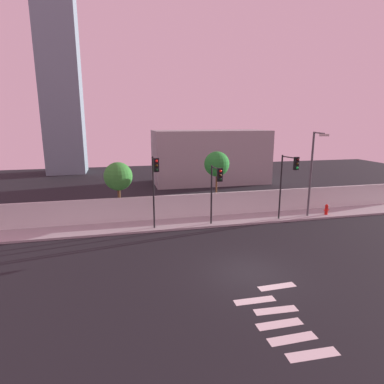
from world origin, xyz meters
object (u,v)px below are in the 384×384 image
object	(u,v)px
traffic_light_right	(216,183)
street_lamp_curbside	(313,167)
roadside_tree_leftmost	(118,177)
roadside_tree_midleft	(217,164)
traffic_light_left	(289,174)
traffic_light_center	(155,178)
fire_hydrant	(326,209)

from	to	relation	value
traffic_light_right	street_lamp_curbside	world-z (taller)	street_lamp_curbside
roadside_tree_leftmost	roadside_tree_midleft	distance (m)	7.71
traffic_light_left	traffic_light_center	distance (m)	9.59
roadside_tree_leftmost	roadside_tree_midleft	bearing A→B (deg)	0.00
traffic_light_right	roadside_tree_midleft	xyz separation A→B (m)	(1.18, 3.63, 0.78)
street_lamp_curbside	roadside_tree_leftmost	bearing A→B (deg)	168.35
traffic_light_left	traffic_light_right	size ratio (longest dim) A/B	1.14
street_lamp_curbside	fire_hydrant	bearing A→B (deg)	6.99
traffic_light_left	roadside_tree_leftmost	xyz separation A→B (m)	(-11.96, 3.61, -0.33)
traffic_light_right	traffic_light_center	bearing A→B (deg)	175.10
traffic_light_right	street_lamp_curbside	size ratio (longest dim) A/B	0.66
roadside_tree_leftmost	roadside_tree_midleft	size ratio (longest dim) A/B	0.88
traffic_light_center	traffic_light_left	bearing A→B (deg)	-2.00
traffic_light_right	roadside_tree_midleft	distance (m)	3.89
traffic_light_left	roadside_tree_leftmost	bearing A→B (deg)	163.22
traffic_light_right	traffic_light_left	bearing A→B (deg)	0.19
traffic_light_center	street_lamp_curbside	distance (m)	11.95
traffic_light_center	roadside_tree_leftmost	xyz separation A→B (m)	(-2.37, 3.27, -0.37)
traffic_light_center	traffic_light_right	world-z (taller)	traffic_light_center
fire_hydrant	roadside_tree_leftmost	distance (m)	16.46
traffic_light_right	fire_hydrant	bearing A→B (deg)	5.31
roadside_tree_midleft	street_lamp_curbside	bearing A→B (deg)	-23.98
traffic_light_center	street_lamp_curbside	bearing A→B (deg)	1.55
street_lamp_curbside	traffic_light_left	bearing A→B (deg)	-164.35
traffic_light_center	roadside_tree_leftmost	distance (m)	4.06
traffic_light_left	traffic_light_right	bearing A→B (deg)	-179.81
traffic_light_left	roadside_tree_leftmost	world-z (taller)	traffic_light_left
traffic_light_right	fire_hydrant	size ratio (longest dim) A/B	5.05
street_lamp_curbside	traffic_light_center	bearing A→B (deg)	-178.45
traffic_light_center	roadside_tree_leftmost	bearing A→B (deg)	125.95
traffic_light_center	roadside_tree_leftmost	size ratio (longest dim) A/B	1.11
traffic_light_left	fire_hydrant	distance (m)	5.16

